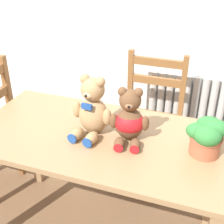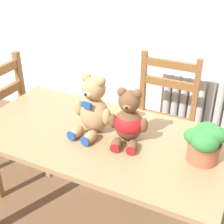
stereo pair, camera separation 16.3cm
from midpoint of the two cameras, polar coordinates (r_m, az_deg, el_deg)
radiator at (r=2.79m, az=12.85°, el=-1.28°), size 0.80×0.10×0.72m
dining_table at (r=1.77m, az=-5.00°, el=-7.37°), size 1.41×0.72×0.77m
wooden_chair_behind at (r=2.44m, az=5.05°, el=-1.34°), size 0.46×0.45×0.96m
teddy_bear_left at (r=1.66m, az=-6.44°, el=0.37°), size 0.24×0.24×0.33m
teddy_bear_right at (r=1.61m, az=0.31°, el=-1.52°), size 0.21×0.23×0.30m
potted_plant at (r=1.55m, az=14.10°, el=-4.26°), size 0.20×0.18×0.20m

